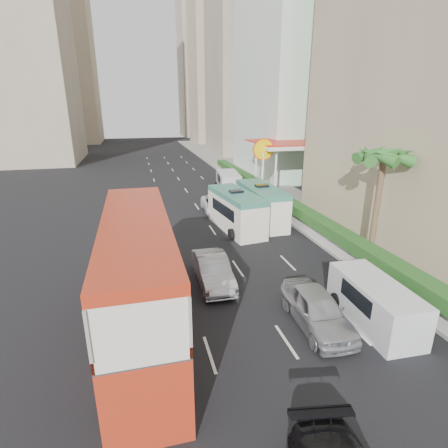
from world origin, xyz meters
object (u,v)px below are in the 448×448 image
object	(u,v)px
van_asset	(217,212)
shell_station	(282,167)
double_decker_bus	(140,279)
car_silver_lane_b	(315,325)
minibus_far	(261,205)
panel_van_near	(374,303)
car_silver_lane_a	(213,283)
minibus_near	(236,211)
palm_tree	(376,209)
panel_van_far	(228,182)

from	to	relation	value
van_asset	shell_station	distance (m)	11.33
double_decker_bus	car_silver_lane_b	bearing A→B (deg)	-9.90
minibus_far	panel_van_near	world-z (taller)	minibus_far
car_silver_lane_b	minibus_far	size ratio (longest dim) A/B	0.70
car_silver_lane_a	minibus_near	size ratio (longest dim) A/B	0.71
shell_station	van_asset	bearing A→B (deg)	-144.60
car_silver_lane_a	van_asset	bearing A→B (deg)	76.58
double_decker_bus	palm_tree	size ratio (longest dim) A/B	1.72
van_asset	minibus_far	size ratio (longest dim) A/B	0.76
van_asset	panel_van_far	xyz separation A→B (m)	(3.12, 7.66, 1.07)
shell_station	palm_tree	bearing A→B (deg)	-96.60
panel_van_far	minibus_far	bearing A→B (deg)	-84.86
shell_station	panel_van_far	bearing A→B (deg)	167.52
minibus_near	van_asset	bearing A→B (deg)	87.22
minibus_near	panel_van_far	distance (m)	12.78
minibus_far	shell_station	xyz separation A→B (m)	(6.12, 10.11, 1.24)
minibus_far	car_silver_lane_a	bearing A→B (deg)	-123.71
minibus_near	panel_van_far	bearing A→B (deg)	70.17
car_silver_lane_a	double_decker_bus	bearing A→B (deg)	-135.77
car_silver_lane_a	panel_van_far	distance (m)	21.69
car_silver_lane_b	van_asset	xyz separation A→B (m)	(-0.26, 17.91, 0.00)
van_asset	minibus_near	size ratio (longest dim) A/B	0.78
palm_tree	car_silver_lane_b	bearing A→B (deg)	-140.95
car_silver_lane_b	van_asset	size ratio (longest dim) A/B	0.92
minibus_near	palm_tree	distance (m)	10.26
car_silver_lane_a	van_asset	xyz separation A→B (m)	(3.26, 13.04, 0.00)
minibus_near	panel_van_near	xyz separation A→B (m)	(2.42, -13.46, -0.51)
van_asset	minibus_near	world-z (taller)	minibus_near
panel_van_near	palm_tree	world-z (taller)	palm_tree
minibus_far	car_silver_lane_b	bearing A→B (deg)	-100.75
car_silver_lane_a	minibus_near	xyz separation A→B (m)	(3.66, 8.22, 1.47)
car_silver_lane_b	palm_tree	xyz separation A→B (m)	(6.50, 5.27, 3.38)
palm_tree	panel_van_far	bearing A→B (deg)	100.17
minibus_far	panel_van_near	bearing A→B (deg)	-90.50
panel_van_near	minibus_near	bearing A→B (deg)	102.46
van_asset	minibus_near	distance (m)	5.05
double_decker_bus	shell_station	distance (m)	28.02
car_silver_lane_b	van_asset	world-z (taller)	car_silver_lane_b
car_silver_lane_b	minibus_near	world-z (taller)	minibus_near
car_silver_lane_b	double_decker_bus	bearing A→B (deg)	172.01
minibus_far	palm_tree	world-z (taller)	palm_tree
panel_van_far	palm_tree	distance (m)	20.75
car_silver_lane_a	panel_van_far	world-z (taller)	panel_van_far
car_silver_lane_a	minibus_far	xyz separation A→B (m)	(6.11, 9.30, 1.51)
panel_van_far	shell_station	xyz separation A→B (m)	(5.84, -1.29, 1.68)
minibus_near	minibus_far	xyz separation A→B (m)	(2.44, 1.08, 0.04)
panel_van_near	shell_station	bearing A→B (deg)	78.26
minibus_near	minibus_far	distance (m)	2.67
panel_van_near	minibus_far	bearing A→B (deg)	92.17
minibus_far	minibus_near	bearing A→B (deg)	-156.62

